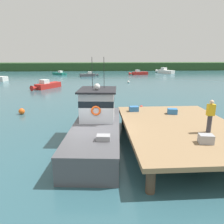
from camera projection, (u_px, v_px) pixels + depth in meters
The scene contains 17 objects.
ground_plane at pixel (93, 148), 11.87m from camera, with size 200.00×200.00×0.00m, color #2D5660.
dock at pixel (180, 128), 11.89m from camera, with size 6.00×9.00×1.20m.
main_fishing_boat at pixel (97, 125), 12.49m from camera, with size 3.27×9.93×4.80m.
crate_single_by_cleat at pixel (172, 111), 14.13m from camera, with size 0.60×0.44×0.34m, color #3370B2.
crate_single_far at pixel (134, 109), 14.79m from camera, with size 0.60×0.44×0.33m, color #3370B2.
crate_stack_near_edge at pixel (206, 139), 9.43m from camera, with size 0.60×0.44×0.39m, color #9E9EA3.
deckhand_by_the_boat at pixel (210, 115), 10.60m from camera, with size 0.36×0.22×1.63m.
moored_boat_far_right at pixel (89, 75), 50.82m from camera, with size 4.39×1.99×1.10m.
moored_boat_near_channel at pixel (46, 85), 32.75m from camera, with size 3.77×5.05×1.35m.
moored_boat_off_the_point at pixel (139, 73), 55.09m from camera, with size 5.02×1.97×1.25m.
moored_boat_far_left at pixel (165, 71), 59.50m from camera, with size 4.14×5.77×1.53m.
moored_boat_outer_mooring at pixel (60, 73), 54.56m from camera, with size 3.91×3.09×1.07m.
mooring_buoy_channel_marker at pixel (190, 109), 19.34m from camera, with size 0.43×0.43×0.43m, color silver.
mooring_buoy_inshore at pixel (22, 111), 18.55m from camera, with size 0.51×0.51×0.51m, color #EA5B19.
mooring_buoy_spare_mooring at pixel (141, 107), 20.44m from camera, with size 0.33×0.33×0.33m, color red.
mooring_buoy_outer at pixel (128, 82), 38.97m from camera, with size 0.42×0.42×0.42m, color silver.
far_shoreline at pixel (97, 66), 71.40m from camera, with size 120.00×8.00×2.40m, color #284723.
Camera 1 is at (0.35, -11.02, 4.92)m, focal length 34.96 mm.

